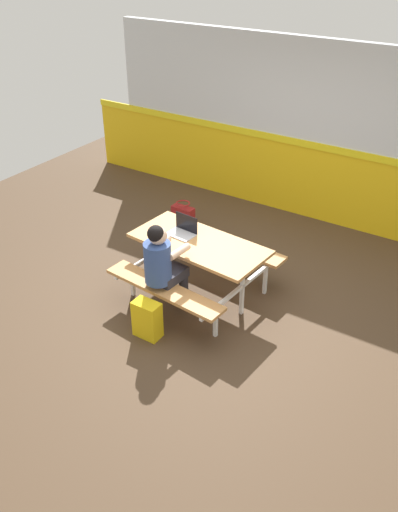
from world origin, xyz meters
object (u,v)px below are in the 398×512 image
backpack_dark (148,319)px  tote_bag_bright (183,217)px  picnic_table_main (199,254)px  student_nearer (163,263)px  laptop_silver (183,230)px

backpack_dark → tote_bag_bright: (-1.04, 2.21, -0.02)m
picnic_table_main → tote_bag_bright: (-1.09, 1.26, -0.38)m
student_nearer → tote_bag_bright: (-0.97, 1.81, -0.51)m
backpack_dark → student_nearer: bearing=99.6°
laptop_silver → tote_bag_bright: laptop_silver is taller
backpack_dark → tote_bag_bright: bearing=115.2°
student_nearer → laptop_silver: bearing=103.2°
student_nearer → laptop_silver: size_ratio=3.57×
laptop_silver → backpack_dark: laptop_silver is taller
student_nearer → tote_bag_bright: student_nearer is taller
laptop_silver → student_nearer: bearing=-76.8°
student_nearer → tote_bag_bright: bearing=118.2°
picnic_table_main → laptop_silver: size_ratio=4.96×
laptop_silver → tote_bag_bright: 1.57m
picnic_table_main → tote_bag_bright: bearing=130.9°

